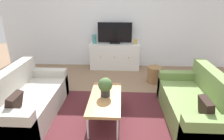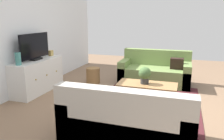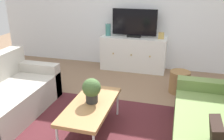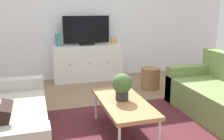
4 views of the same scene
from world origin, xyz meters
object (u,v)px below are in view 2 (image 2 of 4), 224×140
Objects in this scene: coffee_table at (147,85)px; potted_plant at (145,75)px; flat_screen_tv at (35,47)px; tv_console at (38,76)px; wicker_basket at (93,75)px; glass_vase at (18,59)px; couch_left_side at (127,123)px; mantel_clock at (51,53)px; couch_right_side at (155,72)px.

coffee_table is 0.21m from potted_plant.
flat_screen_tv reaches higher than potted_plant.
tv_console is 0.64m from flat_screen_tv.
flat_screen_tv is at bearing 136.96° from wicker_basket.
glass_vase is (-0.49, 2.41, 0.45)m from coffee_table.
potted_plant is at bearing 0.53° from couch_left_side.
couch_left_side is at bearing -179.47° from potted_plant.
flat_screen_tv is at bearing 2.06° from glass_vase.
coffee_table is at bearing -91.51° from flat_screen_tv.
mantel_clock is at bearing 75.57° from coffee_table.
flat_screen_tv reaches higher than couch_left_side.
wicker_basket is at bearing -30.23° from glass_vase.
flat_screen_tv is (-1.44, 2.39, 0.72)m from couch_right_side.
tv_console reaches higher than coffee_table.
glass_vase is at bearing -177.94° from flat_screen_tv.
glass_vase is (-0.56, -0.02, -0.16)m from flat_screen_tv.
couch_left_side is 1.83× the size of flat_screen_tv.
couch_right_side is at bearing -49.90° from glass_vase.
couch_left_side is 2.88m from flat_screen_tv.
couch_right_side is at bearing -72.61° from wicker_basket.
mantel_clock is 0.34× the size of wicker_basket.
tv_console is 3.55× the size of wicker_basket.
flat_screen_tv reaches higher than tv_console.
couch_left_side is 12.87× the size of mantel_clock.
glass_vase reaches higher than potted_plant.
couch_right_side is 6.83× the size of glass_vase.
mantel_clock is at bearing 75.26° from potted_plant.
potted_plant is at bearing 179.53° from couch_right_side.
glass_vase reaches higher than tv_console.
potted_plant is 0.34× the size of flat_screen_tv.
potted_plant is 1.27× the size of glass_vase.
couch_left_side is at bearing -120.95° from tv_console.
glass_vase reaches higher than coffee_table.
tv_console is at bearing -90.00° from flat_screen_tv.
glass_vase is (-0.56, 0.00, 0.48)m from tv_console.
tv_console is at bearing 88.41° from potted_plant.
potted_plant reaches higher than wicker_basket.
couch_right_side is 5.37× the size of potted_plant.
tv_console is 0.70m from mantel_clock.
couch_right_side is (2.87, 0.00, 0.00)m from couch_left_side.
coffee_table is at bearing -178.67° from couch_right_side.
potted_plant is at bearing -104.74° from mantel_clock.
couch_left_side is 2.87m from couch_right_side.
potted_plant is 2.39× the size of mantel_clock.
flat_screen_tv is at bearing 59.26° from couch_left_side.
tv_console is at bearing 88.48° from coffee_table.
tv_console is 10.40× the size of mantel_clock.
tv_console is (-1.44, 2.37, 0.08)m from couch_right_side.
couch_left_side reaches higher than potted_plant.
tv_console is 5.52× the size of glass_vase.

